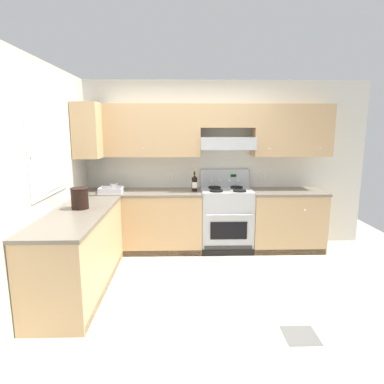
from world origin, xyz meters
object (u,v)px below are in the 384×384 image
(bowl, at_px, (111,191))
(bucket, at_px, (80,198))
(stove, at_px, (226,219))
(paper_towel_roll, at_px, (114,187))
(wine_bottle, at_px, (194,183))

(bowl, distance_m, bucket, 1.02)
(stove, xyz_separation_m, paper_towel_roll, (-1.70, 0.10, 0.48))
(paper_towel_roll, bearing_deg, stove, -3.48)
(wine_bottle, distance_m, paper_towel_roll, 1.22)
(wine_bottle, xyz_separation_m, bowl, (-1.22, -0.06, -0.10))
(stove, distance_m, paper_towel_roll, 1.77)
(bucket, bearing_deg, paper_towel_roll, 82.73)
(wine_bottle, relative_size, bucket, 1.30)
(bucket, distance_m, paper_towel_roll, 1.20)
(bucket, xyz_separation_m, paper_towel_roll, (0.15, 1.19, -0.08))
(bucket, bearing_deg, wine_bottle, 37.93)
(paper_towel_roll, bearing_deg, bucket, -97.27)
(stove, relative_size, wine_bottle, 3.73)
(wine_bottle, distance_m, bowl, 1.23)
(wine_bottle, xyz_separation_m, paper_towel_roll, (-1.22, 0.12, -0.07))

